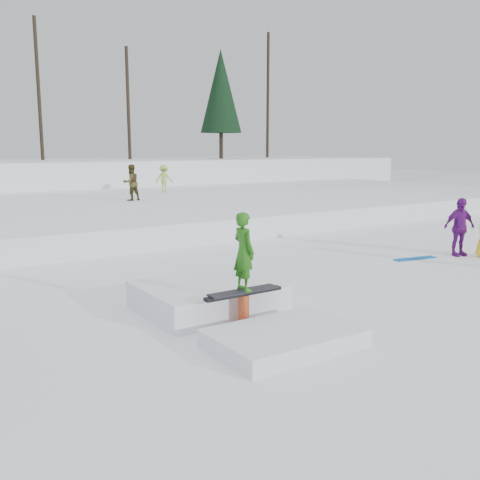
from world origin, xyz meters
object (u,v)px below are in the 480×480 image
jib_rail_feature (227,303)px  walker_olive (131,183)px  spectator_purple (459,227)px  walker_ygreen (164,179)px

jib_rail_feature → walker_olive: bearing=74.1°
spectator_purple → jib_rail_feature: jib_rail_feature is taller
walker_olive → walker_ygreen: size_ratio=1.11×
walker_olive → spectator_purple: walker_olive is taller
walker_ygreen → jib_rail_feature: (-7.70, -18.72, -1.25)m
walker_ygreen → jib_rail_feature: 20.28m
walker_ygreen → spectator_purple: size_ratio=0.86×
walker_olive → jib_rail_feature: bearing=64.4°
walker_ygreen → jib_rail_feature: bearing=104.8°
walker_olive → jib_rail_feature: (-4.35, -15.26, -1.33)m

